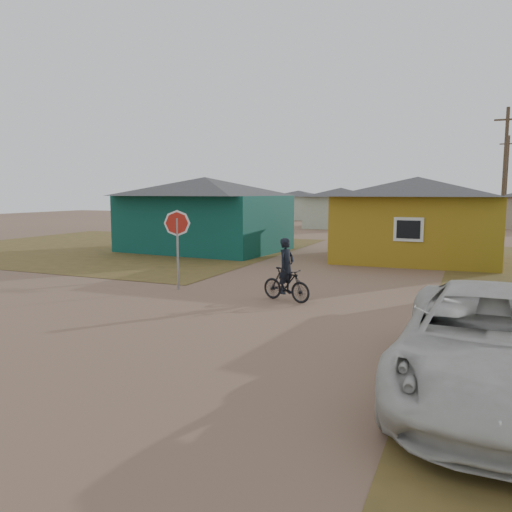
{
  "coord_description": "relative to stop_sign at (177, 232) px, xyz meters",
  "views": [
    {
      "loc": [
        4.85,
        -10.46,
        3.17
      ],
      "look_at": [
        -0.95,
        3.0,
        1.3
      ],
      "focal_mm": 35.0,
      "sensor_mm": 36.0,
      "label": 1
    }
  ],
  "objects": [
    {
      "name": "utility_pole_near",
      "position": [
        10.39,
        18.64,
        2.23
      ],
      "size": [
        1.4,
        0.2,
        8.0
      ],
      "color": "brown",
      "rests_on": "ground"
    },
    {
      "name": "house_yellow",
      "position": [
        6.39,
        10.64,
        0.1
      ],
      "size": [
        7.72,
        6.76,
        3.9
      ],
      "color": "#9B7717",
      "rests_on": "ground"
    },
    {
      "name": "house_pale_north",
      "position": [
        -10.11,
        42.64,
        -0.15
      ],
      "size": [
        6.28,
        5.81,
        3.4
      ],
      "color": "#ABB79D",
      "rests_on": "ground"
    },
    {
      "name": "vehicle",
      "position": [
        9.15,
        -5.49,
        -1.06
      ],
      "size": [
        2.88,
        6.12,
        1.69
      ],
      "primitive_type": "imported",
      "rotation": [
        0.0,
        0.0,
        -0.01
      ],
      "color": "beige",
      "rests_on": "ground"
    },
    {
      "name": "utility_pole_far",
      "position": [
        11.39,
        34.64,
        2.23
      ],
      "size": [
        1.4,
        0.2,
        8.0
      ],
      "color": "brown",
      "rests_on": "ground"
    },
    {
      "name": "ground",
      "position": [
        3.89,
        -3.36,
        -1.91
      ],
      "size": [
        120.0,
        120.0,
        0.0
      ],
      "primitive_type": "plane",
      "color": "brown"
    },
    {
      "name": "grass_nw",
      "position": [
        -10.11,
        9.64,
        -1.9
      ],
      "size": [
        20.0,
        18.0,
        0.0
      ],
      "primitive_type": "cube",
      "color": "brown",
      "rests_on": "ground"
    },
    {
      "name": "cyclist",
      "position": [
        3.87,
        -0.27,
        -1.23
      ],
      "size": [
        1.71,
        0.9,
        1.86
      ],
      "color": "black",
      "rests_on": "ground"
    },
    {
      "name": "house_teal",
      "position": [
        -4.61,
        10.14,
        0.15
      ],
      "size": [
        8.93,
        7.08,
        4.0
      ],
      "color": "#0B3D35",
      "rests_on": "ground"
    },
    {
      "name": "stop_sign",
      "position": [
        0.0,
        0.0,
        0.0
      ],
      "size": [
        0.85,
        0.07,
        2.61
      ],
      "color": "gray",
      "rests_on": "ground"
    },
    {
      "name": "house_pale_west",
      "position": [
        -2.11,
        30.64,
        -0.05
      ],
      "size": [
        7.04,
        6.15,
        3.6
      ],
      "color": "#ABB79D",
      "rests_on": "ground"
    }
  ]
}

